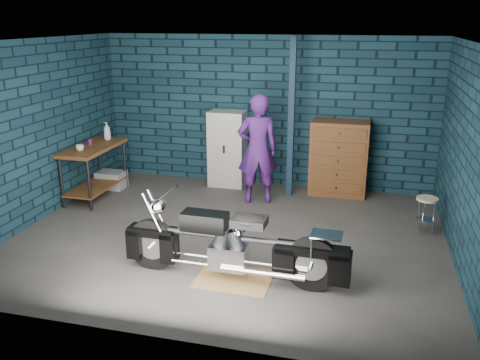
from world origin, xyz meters
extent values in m
plane|color=#484644|center=(0.00, 0.00, 0.00)|extent=(6.00, 6.00, 0.00)
cube|color=#102835|center=(0.00, 2.50, 1.35)|extent=(6.00, 0.02, 2.70)
cube|color=#102835|center=(-3.00, 0.00, 1.35)|extent=(0.02, 5.00, 2.70)
cube|color=#102835|center=(3.00, 0.00, 1.35)|extent=(0.02, 5.00, 2.70)
cube|color=beige|center=(0.00, 0.00, 2.70)|extent=(6.00, 5.00, 0.02)
cube|color=#102334|center=(0.55, 1.95, 1.35)|extent=(0.10, 0.10, 2.70)
cube|color=brown|center=(-2.68, 1.03, 0.46)|extent=(0.60, 1.40, 0.91)
cube|color=brown|center=(0.39, -1.19, 0.00)|extent=(0.91, 0.69, 0.01)
imported|color=#4C1F75|center=(0.08, 1.49, 0.91)|extent=(0.77, 0.63, 1.83)
cube|color=gray|center=(-2.66, 1.53, 0.15)|extent=(0.50, 0.35, 0.31)
cube|color=beige|center=(-0.65, 2.23, 0.69)|extent=(0.65, 0.46, 1.38)
cube|color=brown|center=(1.36, 2.23, 0.65)|extent=(0.98, 0.54, 1.30)
imported|color=#C4B594|center=(-2.71, 0.69, 0.96)|extent=(0.14, 0.14, 0.10)
cylinder|color=#511967|center=(-2.76, 1.09, 0.96)|extent=(0.08, 0.08, 0.10)
imported|color=gray|center=(-2.66, 1.52, 1.07)|extent=(0.16, 0.16, 0.32)
camera|label=1|loc=(1.80, -6.43, 3.00)|focal=38.00mm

